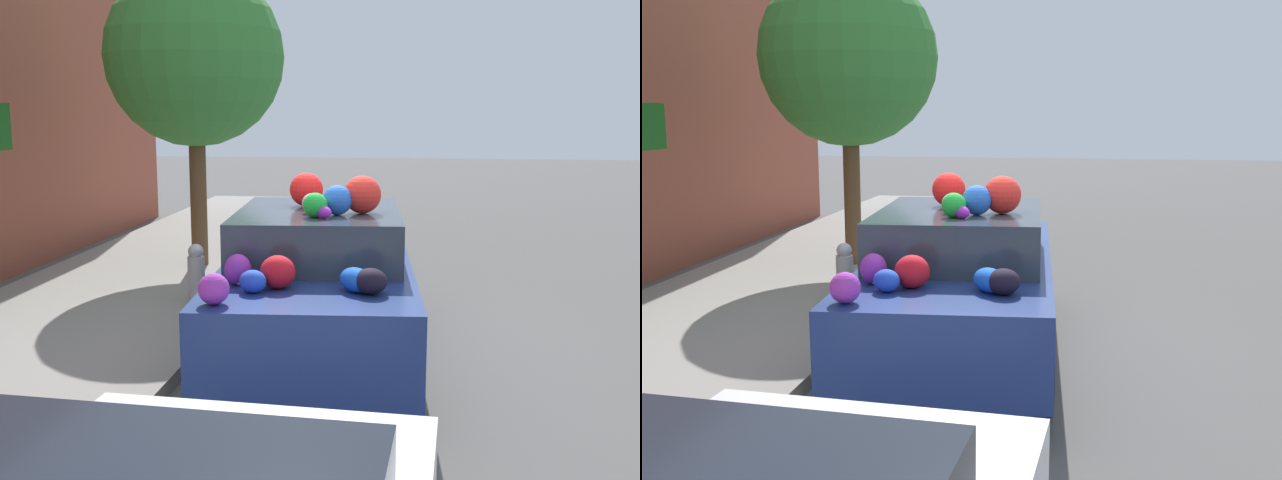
{
  "view_description": "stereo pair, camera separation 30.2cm",
  "coord_description": "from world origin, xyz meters",
  "views": [
    {
      "loc": [
        -6.99,
        -0.94,
        2.38
      ],
      "look_at": [
        0.0,
        -0.03,
        1.14
      ],
      "focal_mm": 42.0,
      "sensor_mm": 36.0,
      "label": 1
    },
    {
      "loc": [
        -6.94,
        -1.24,
        2.38
      ],
      "look_at": [
        0.0,
        -0.03,
        1.14
      ],
      "focal_mm": 42.0,
      "sensor_mm": 36.0,
      "label": 2
    }
  ],
  "objects": [
    {
      "name": "art_car",
      "position": [
        -0.05,
        -0.03,
        0.77
      ],
      "size": [
        4.45,
        2.0,
        1.8
      ],
      "rotation": [
        0.0,
        0.0,
        0.07
      ],
      "color": "navy",
      "rests_on": "ground"
    },
    {
      "name": "fire_hydrant",
      "position": [
        1.29,
        1.6,
        0.48
      ],
      "size": [
        0.2,
        0.2,
        0.7
      ],
      "color": "#B2B2B7",
      "rests_on": "sidewalk_curb"
    },
    {
      "name": "street_tree",
      "position": [
        3.45,
        2.2,
        3.1
      ],
      "size": [
        2.53,
        2.53,
        4.24
      ],
      "color": "brown",
      "rests_on": "sidewalk_curb"
    },
    {
      "name": "sidewalk_curb",
      "position": [
        0.0,
        2.7,
        0.07
      ],
      "size": [
        24.0,
        3.2,
        0.14
      ],
      "color": "gray",
      "rests_on": "ground"
    },
    {
      "name": "ground_plane",
      "position": [
        0.0,
        0.0,
        0.0
      ],
      "size": [
        60.0,
        60.0,
        0.0
      ],
      "primitive_type": "plane",
      "color": "#565451"
    }
  ]
}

